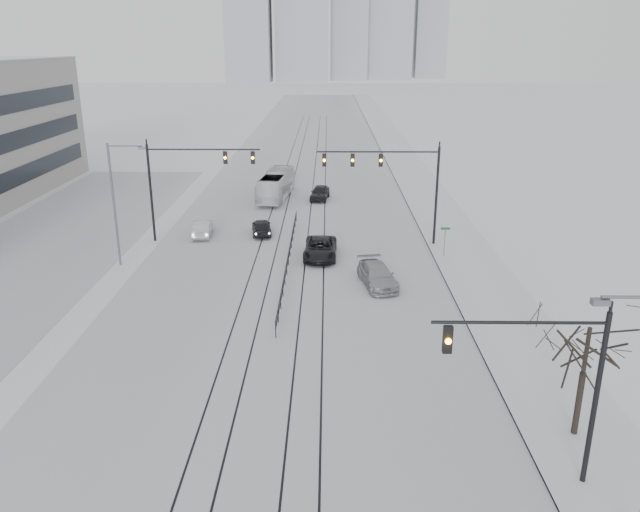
{
  "coord_description": "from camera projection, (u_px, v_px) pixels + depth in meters",
  "views": [
    {
      "loc": [
        2.84,
        -13.37,
        15.6
      ],
      "look_at": [
        2.41,
        22.84,
        3.2
      ],
      "focal_mm": 35.0,
      "sensor_mm": 36.0,
      "label": 1
    }
  ],
  "objects": [
    {
      "name": "traffic_mast_near",
      "position": [
        553.0,
        376.0,
        21.81
      ],
      "size": [
        6.1,
        0.37,
        7.0
      ],
      "color": "black",
      "rests_on": "ground"
    },
    {
      "name": "traffic_mast_nw",
      "position": [
        186.0,
        175.0,
        50.08
      ],
      "size": [
        9.1,
        0.37,
        8.0
      ],
      "color": "black",
      "rests_on": "ground"
    },
    {
      "name": "curb",
      "position": [
        396.0,
        180.0,
        74.35
      ],
      "size": [
        0.1,
        260.0,
        0.12
      ],
      "primitive_type": "cube",
      "color": "gray",
      "rests_on": "ground"
    },
    {
      "name": "parking_strip",
      "position": [
        49.0,
        244.0,
        51.07
      ],
      "size": [
        14.0,
        60.0,
        0.03
      ],
      "primitive_type": "cube",
      "color": "silver",
      "rests_on": "ground"
    },
    {
      "name": "tram_rails",
      "position": [
        295.0,
        227.0,
        55.57
      ],
      "size": [
        5.3,
        180.0,
        0.01
      ],
      "color": "black",
      "rests_on": "ground"
    },
    {
      "name": "sedan_nb_front",
      "position": [
        320.0,
        249.0,
        47.57
      ],
      "size": [
        2.6,
        5.33,
        1.46
      ],
      "primitive_type": "imported",
      "rotation": [
        0.0,
        0.0,
        -0.03
      ],
      "color": "black",
      "rests_on": "ground"
    },
    {
      "name": "bare_tree",
      "position": [
        588.0,
        339.0,
        24.64
      ],
      "size": [
        4.4,
        4.4,
        6.1
      ],
      "color": "black",
      "rests_on": "ground"
    },
    {
      "name": "sidewalk_east",
      "position": [
        417.0,
        180.0,
        74.31
      ],
      "size": [
        5.0,
        260.0,
        0.16
      ],
      "primitive_type": "cube",
      "color": "silver",
      "rests_on": "ground"
    },
    {
      "name": "box_truck",
      "position": [
        276.0,
        185.0,
        65.59
      ],
      "size": [
        3.46,
        10.29,
        2.81
      ],
      "primitive_type": "imported",
      "rotation": [
        0.0,
        0.0,
        3.03
      ],
      "color": "silver",
      "rests_on": "ground"
    },
    {
      "name": "road",
      "position": [
        304.0,
        181.0,
        74.49
      ],
      "size": [
        22.0,
        260.0,
        0.02
      ],
      "primitive_type": "cube",
      "color": "silver",
      "rests_on": "ground"
    },
    {
      "name": "street_sign",
      "position": [
        445.0,
        237.0,
        47.35
      ],
      "size": [
        0.7,
        0.06,
        2.4
      ],
      "color": "#595B60",
      "rests_on": "ground"
    },
    {
      "name": "sedan_nb_far",
      "position": [
        320.0,
        193.0,
        65.26
      ],
      "size": [
        2.29,
        4.46,
        1.45
      ],
      "primitive_type": "imported",
      "rotation": [
        0.0,
        0.0,
        -0.14
      ],
      "color": "black",
      "rests_on": "ground"
    },
    {
      "name": "skyline",
      "position": [
        333.0,
        6.0,
        266.6
      ],
      "size": [
        96.0,
        48.0,
        72.0
      ],
      "color": "#91969F",
      "rests_on": "ground"
    },
    {
      "name": "street_light_west",
      "position": [
        117.0,
        196.0,
        44.57
      ],
      "size": [
        2.73,
        0.25,
        9.0
      ],
      "color": "#595B60",
      "rests_on": "ground"
    },
    {
      "name": "sedan_nb_right",
      "position": [
        377.0,
        275.0,
        42.1
      ],
      "size": [
        2.92,
        5.23,
        1.43
      ],
      "primitive_type": "imported",
      "rotation": [
        0.0,
        0.0,
        0.2
      ],
      "color": "#97999E",
      "rests_on": "ground"
    },
    {
      "name": "sedan_sb_inner",
      "position": [
        262.0,
        227.0,
        53.34
      ],
      "size": [
        2.13,
        4.14,
        1.35
      ],
      "primitive_type": "imported",
      "rotation": [
        0.0,
        0.0,
        3.28
      ],
      "color": "black",
      "rests_on": "ground"
    },
    {
      "name": "median_fence",
      "position": [
        289.0,
        259.0,
        45.94
      ],
      "size": [
        0.06,
        24.0,
        1.0
      ],
      "color": "black",
      "rests_on": "ground"
    },
    {
      "name": "sedan_sb_outer",
      "position": [
        202.0,
        228.0,
        52.95
      ],
      "size": [
        1.83,
        4.3,
        1.38
      ],
      "primitive_type": "imported",
      "rotation": [
        0.0,
        0.0,
        3.23
      ],
      "color": "#B3B7BB",
      "rests_on": "ground"
    },
    {
      "name": "traffic_mast_ne",
      "position": [
        395.0,
        175.0,
        48.88
      ],
      "size": [
        9.6,
        0.37,
        8.0
      ],
      "color": "black",
      "rests_on": "ground"
    }
  ]
}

